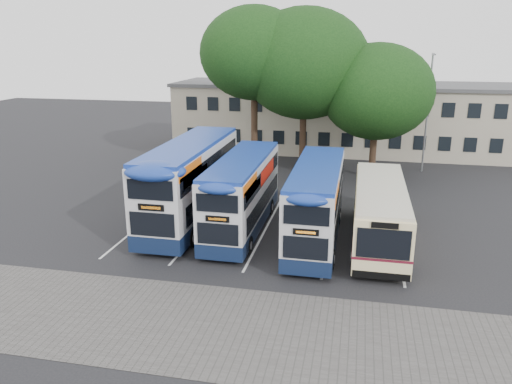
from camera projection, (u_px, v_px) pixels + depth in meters
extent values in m
plane|color=black|center=(328.00, 276.00, 22.02)|extent=(120.00, 120.00, 0.00)
cube|color=#595654|center=(262.00, 332.00, 17.73)|extent=(40.00, 6.00, 0.01)
cube|color=silver|center=(147.00, 220.00, 28.81)|extent=(0.12, 11.00, 0.01)
cube|color=silver|center=(205.00, 224.00, 28.12)|extent=(0.12, 11.00, 0.01)
cube|color=silver|center=(266.00, 229.00, 27.43)|extent=(0.12, 11.00, 0.01)
cube|color=silver|center=(330.00, 234.00, 26.75)|extent=(0.12, 11.00, 0.01)
cube|color=silver|center=(397.00, 239.00, 26.06)|extent=(0.12, 11.00, 0.01)
cube|color=#ABA08A|center=(349.00, 118.00, 46.42)|extent=(32.00, 8.00, 6.00)
cube|color=#4C4C4F|center=(351.00, 85.00, 45.53)|extent=(32.40, 8.40, 0.30)
cube|color=black|center=(347.00, 140.00, 43.04)|extent=(30.00, 0.06, 1.20)
cube|color=black|center=(349.00, 107.00, 42.22)|extent=(30.00, 0.06, 1.20)
cylinder|color=gray|center=(427.00, 114.00, 38.25)|extent=(0.14, 0.14, 9.00)
cube|color=gray|center=(433.00, 54.00, 36.94)|extent=(0.12, 0.80, 0.12)
cube|color=gray|center=(434.00, 54.00, 36.58)|extent=(0.25, 0.50, 0.12)
cylinder|color=black|center=(254.00, 130.00, 38.57)|extent=(0.50, 0.50, 6.65)
ellipsoid|color=black|center=(254.00, 53.00, 36.90)|extent=(8.10, 8.10, 6.89)
cylinder|color=black|center=(303.00, 134.00, 38.47)|extent=(0.50, 0.50, 6.10)
ellipsoid|color=black|center=(305.00, 64.00, 36.94)|extent=(9.61, 9.61, 8.17)
cylinder|color=black|center=(373.00, 147.00, 37.11)|extent=(0.50, 0.50, 4.71)
ellipsoid|color=black|center=(377.00, 92.00, 35.92)|extent=(8.14, 8.14, 6.92)
cube|color=#101E3D|center=(192.00, 209.00, 28.42)|extent=(2.60, 10.92, 0.83)
cube|color=silver|center=(190.00, 175.00, 27.83)|extent=(2.60, 10.92, 3.22)
cube|color=navy|center=(189.00, 146.00, 27.34)|extent=(2.55, 10.70, 0.31)
cube|color=black|center=(193.00, 188.00, 28.38)|extent=(2.64, 9.67, 1.04)
cube|color=black|center=(190.00, 162.00, 27.61)|extent=(2.64, 10.30, 0.94)
cube|color=orange|center=(191.00, 169.00, 23.83)|extent=(0.02, 3.33, 0.57)
cube|color=black|center=(151.00, 208.00, 22.72)|extent=(1.25, 0.06, 0.31)
cylinder|color=black|center=(191.00, 195.00, 31.68)|extent=(0.31, 1.04, 1.04)
cylinder|color=black|center=(226.00, 197.00, 31.22)|extent=(0.31, 1.04, 1.04)
cylinder|color=black|center=(147.00, 234.00, 25.35)|extent=(0.31, 1.04, 1.04)
cylinder|color=black|center=(191.00, 238.00, 24.89)|extent=(0.31, 1.04, 1.04)
cube|color=#101E3D|center=(243.00, 218.00, 27.22)|extent=(2.28, 9.58, 0.73)
cube|color=silver|center=(242.00, 187.00, 26.70)|extent=(2.28, 9.58, 2.83)
cube|color=navy|center=(242.00, 161.00, 26.27)|extent=(2.24, 9.39, 0.27)
cube|color=black|center=(244.00, 199.00, 27.18)|extent=(2.32, 8.48, 0.91)
cube|color=black|center=(242.00, 176.00, 26.51)|extent=(2.32, 9.03, 0.82)
cube|color=orange|center=(250.00, 184.00, 23.19)|extent=(0.02, 2.92, 0.50)
cube|color=black|center=(217.00, 219.00, 22.21)|extent=(1.09, 0.06, 0.27)
cylinder|color=black|center=(237.00, 205.00, 30.08)|extent=(0.27, 0.91, 0.91)
cylinder|color=black|center=(270.00, 207.00, 29.67)|extent=(0.27, 0.91, 0.91)
cylinder|color=black|center=(207.00, 242.00, 24.53)|extent=(0.27, 0.91, 0.91)
cylinder|color=black|center=(248.00, 245.00, 24.12)|extent=(0.27, 0.91, 0.91)
cube|color=red|center=(267.00, 171.00, 27.35)|extent=(0.02, 3.65, 0.78)
cube|color=#101E3D|center=(315.00, 229.00, 25.70)|extent=(2.27, 9.53, 0.73)
cube|color=silver|center=(316.00, 196.00, 25.18)|extent=(2.27, 9.53, 2.82)
cube|color=navy|center=(318.00, 168.00, 24.76)|extent=(2.22, 9.34, 0.27)
cube|color=black|center=(316.00, 209.00, 25.66)|extent=(2.31, 8.45, 0.91)
cube|color=black|center=(317.00, 184.00, 24.99)|extent=(2.31, 8.99, 0.82)
cube|color=orange|center=(337.00, 194.00, 21.69)|extent=(0.02, 2.91, 0.50)
cube|color=black|center=(306.00, 232.00, 20.72)|extent=(1.09, 0.06, 0.27)
cylinder|color=black|center=(302.00, 213.00, 28.54)|extent=(0.27, 0.91, 0.91)
cylinder|color=black|center=(338.00, 216.00, 28.14)|extent=(0.27, 0.91, 0.91)
cylinder|color=black|center=(287.00, 255.00, 23.02)|extent=(0.27, 0.91, 0.91)
cylinder|color=black|center=(331.00, 259.00, 22.62)|extent=(0.27, 0.91, 0.91)
cube|color=#FCE7A8|center=(380.00, 212.00, 25.37)|extent=(2.50, 9.98, 2.55)
cube|color=beige|center=(381.00, 187.00, 24.98)|extent=(2.40, 9.58, 0.20)
cube|color=black|center=(380.00, 201.00, 25.71)|extent=(2.54, 7.99, 0.90)
cube|color=maroon|center=(379.00, 220.00, 25.49)|extent=(2.53, 10.00, 0.12)
cube|color=black|center=(383.00, 244.00, 20.58)|extent=(2.20, 0.06, 1.30)
cylinder|color=black|center=(354.00, 257.00, 22.72)|extent=(0.30, 1.00, 1.00)
cylinder|color=black|center=(406.00, 261.00, 22.28)|extent=(0.30, 1.00, 1.00)
cylinder|color=black|center=(357.00, 212.00, 28.70)|extent=(0.30, 1.00, 1.00)
cylinder|color=black|center=(397.00, 214.00, 28.26)|extent=(0.30, 1.00, 1.00)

